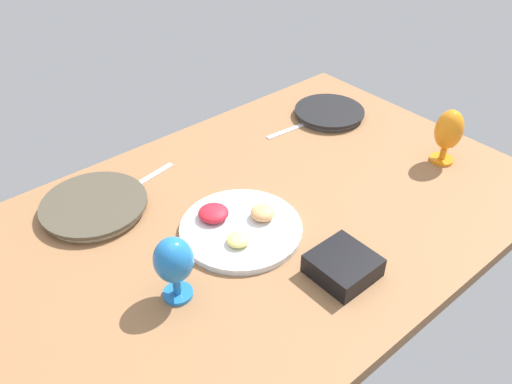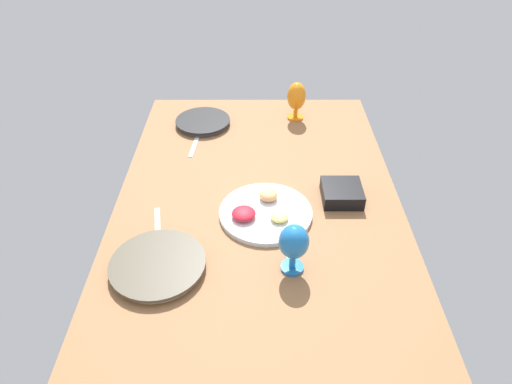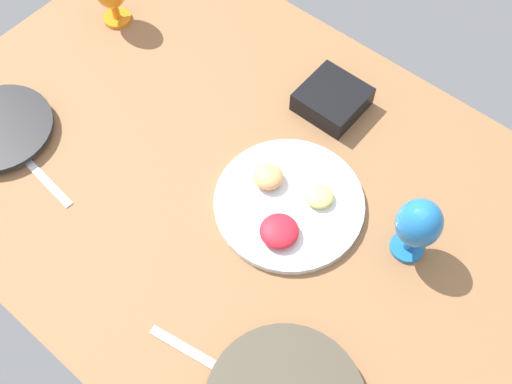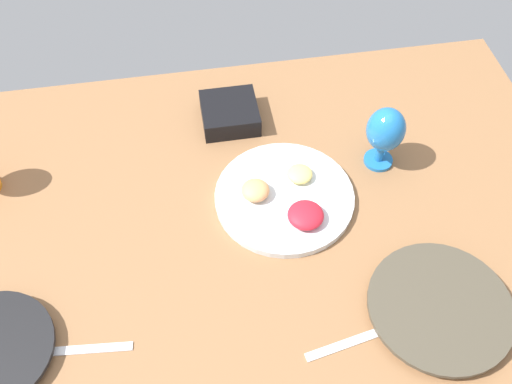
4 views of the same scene
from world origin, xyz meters
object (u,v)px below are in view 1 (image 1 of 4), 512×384
hurricane_glass_blue (174,262)px  hurricane_glass_orange (449,132)px  square_bowl_black (343,265)px  dinner_plate_left (94,206)px  fruit_platter (240,227)px  dinner_plate_right (329,113)px

hurricane_glass_blue → hurricane_glass_orange: bearing=-4.5°
hurricane_glass_orange → square_bowl_black: bearing=-168.2°
dinner_plate_left → fruit_platter: (25.50, -33.16, -0.15)cm
hurricane_glass_blue → hurricane_glass_orange: hurricane_glass_orange is taller
dinner_plate_right → hurricane_glass_orange: hurricane_glass_orange is taller
hurricane_glass_blue → hurricane_glass_orange: size_ratio=0.95×
dinner_plate_right → fruit_platter: bearing=-156.8°
dinner_plate_left → dinner_plate_right: 89.56cm
dinner_plate_right → hurricane_glass_orange: 44.49cm
dinner_plate_left → square_bowl_black: bearing=-60.7°
dinner_plate_right → square_bowl_black: bearing=-134.5°
fruit_platter → square_bowl_black: same height
hurricane_glass_blue → square_bowl_black: bearing=-30.6°
dinner_plate_left → hurricane_glass_orange: (95.51, -48.86, 9.16)cm
hurricane_glass_orange → square_bowl_black: (-60.99, -12.74, -7.69)cm
dinner_plate_right → dinner_plate_left: bearing=176.3°
square_bowl_black → hurricane_glass_blue: bearing=149.4°
dinner_plate_left → hurricane_glass_blue: bearing=-89.7°
dinner_plate_left → hurricane_glass_blue: hurricane_glass_blue is taller
square_bowl_black → dinner_plate_right: bearing=45.5°
fruit_platter → hurricane_glass_orange: size_ratio=1.83×
dinner_plate_left → fruit_platter: 41.83cm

